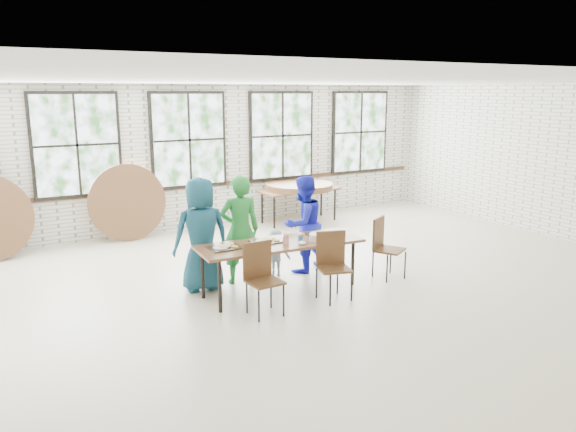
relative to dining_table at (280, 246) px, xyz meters
name	(u,v)px	position (x,y,z in m)	size (l,w,h in m)	color
room	(189,142)	(0.27, 4.27, 1.14)	(12.00, 12.00, 12.00)	beige
dining_table	(280,246)	(0.00, 0.00, 0.00)	(2.45, 0.98, 0.74)	brown
chair_near_left	(261,272)	(-0.62, -0.58, -0.13)	(0.44, 0.43, 0.95)	#4B2F19
chair_near_right	(332,259)	(0.51, -0.58, -0.13)	(0.52, 0.51, 0.95)	#4B2F19
chair_spare	(384,242)	(1.71, -0.25, -0.13)	(0.57, 0.56, 0.95)	#4B2F19
adult_teal	(201,234)	(-0.95, 0.65, 0.15)	(0.82, 0.53, 1.67)	navy
adult_green	(240,230)	(-0.33, 0.65, 0.14)	(0.60, 0.39, 1.65)	#20792D
toddler	(276,253)	(0.28, 0.65, -0.32)	(0.48, 0.28, 0.75)	#13253B
adult_blue	(303,224)	(0.79, 0.65, 0.09)	(0.76, 0.59, 1.56)	#1C23C5
storage_table	(299,191)	(2.56, 3.67, 0.00)	(1.84, 0.86, 0.74)	brown
tabletop_clutter	(287,240)	(0.09, -0.03, 0.08)	(2.05, 0.60, 0.11)	black
round_tops_stacked	(299,186)	(2.56, 3.67, 0.12)	(1.50, 1.50, 0.13)	brown
round_tops_leaning	(37,213)	(-2.75, 3.95, 0.05)	(3.95, 0.52, 1.50)	brown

